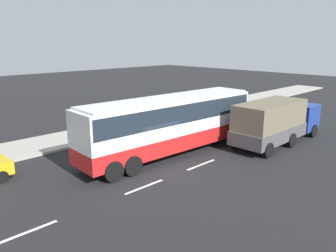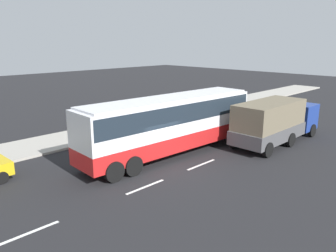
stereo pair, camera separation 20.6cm
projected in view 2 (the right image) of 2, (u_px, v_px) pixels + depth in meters
ground_plane at (157, 164)px, 19.48m from camera, size 120.00×120.00×0.00m
sidewalk_curb at (83, 136)px, 25.06m from camera, size 80.00×4.00×0.15m
lane_centreline at (140, 189)px, 16.22m from camera, size 25.16×0.16×0.01m
coach_bus at (170, 120)px, 20.61m from camera, size 12.48×3.22×3.67m
cargo_truck at (275, 120)px, 23.18m from camera, size 8.36×2.69×3.05m
pedestrian_near_curb at (97, 124)px, 24.57m from camera, size 0.32×0.32×1.55m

